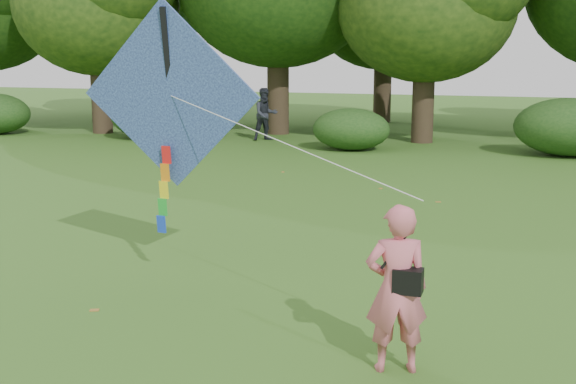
% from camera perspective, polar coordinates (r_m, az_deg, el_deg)
% --- Properties ---
extents(ground, '(100.00, 100.00, 0.00)m').
position_cam_1_polar(ground, '(7.80, 3.87, -14.17)').
color(ground, '#265114').
rests_on(ground, ground).
extents(man_kite_flyer, '(0.76, 0.62, 1.80)m').
position_cam_1_polar(man_kite_flyer, '(7.63, 8.57, -7.57)').
color(man_kite_flyer, '#D46471').
rests_on(man_kite_flyer, ground).
extents(bystander_left, '(1.21, 1.19, 1.97)m').
position_cam_1_polar(bystander_left, '(27.38, -1.80, 6.16)').
color(bystander_left, '#242730').
rests_on(bystander_left, ground).
extents(crossbody_bag, '(0.43, 0.20, 0.71)m').
position_cam_1_polar(crossbody_bag, '(7.55, 9.43, -6.86)').
color(crossbody_bag, black).
rests_on(crossbody_bag, ground).
extents(flying_kite, '(5.25, 2.45, 3.36)m').
position_cam_1_polar(flying_kite, '(10.43, -9.28, 7.33)').
color(flying_kite, '#2A60B6').
rests_on(flying_kite, ground).
extents(shrub_band, '(39.15, 3.22, 1.88)m').
position_cam_1_polar(shrub_band, '(24.69, 12.73, 5.05)').
color(shrub_band, '#264919').
rests_on(shrub_band, ground).
extents(fallen_leaves, '(10.57, 16.08, 0.01)m').
position_cam_1_polar(fallen_leaves, '(11.88, 14.69, -5.53)').
color(fallen_leaves, olive).
rests_on(fallen_leaves, ground).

